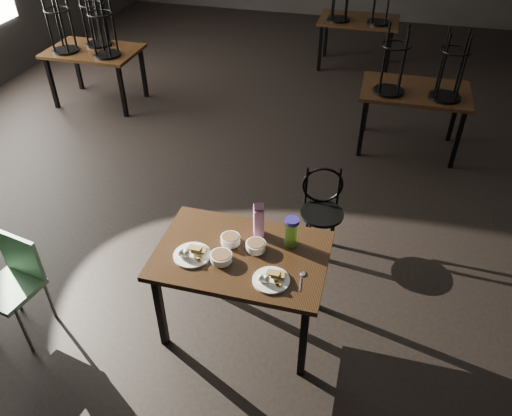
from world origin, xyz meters
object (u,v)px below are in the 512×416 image
(juice_carton, at_px, (259,220))
(school_chair, at_px, (14,278))
(water_bottle, at_px, (291,231))
(bentwood_chair, at_px, (322,205))
(main_table, at_px, (242,261))

(juice_carton, relative_size, school_chair, 0.35)
(water_bottle, xyz_separation_m, school_chair, (-1.92, -0.60, -0.37))
(bentwood_chair, relative_size, school_chair, 0.98)
(school_chair, bearing_deg, bentwood_chair, 47.25)
(water_bottle, distance_m, school_chair, 2.05)
(main_table, relative_size, school_chair, 1.47)
(main_table, height_order, school_chair, school_chair)
(juice_carton, bearing_deg, main_table, -105.66)
(water_bottle, relative_size, school_chair, 0.27)
(water_bottle, height_order, bentwood_chair, water_bottle)
(water_bottle, bearing_deg, bentwood_chair, 82.81)
(juice_carton, xyz_separation_m, water_bottle, (0.25, -0.04, -0.02))
(main_table, relative_size, juice_carton, 4.25)
(main_table, bearing_deg, school_chair, -165.59)
(water_bottle, distance_m, bentwood_chair, 0.97)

